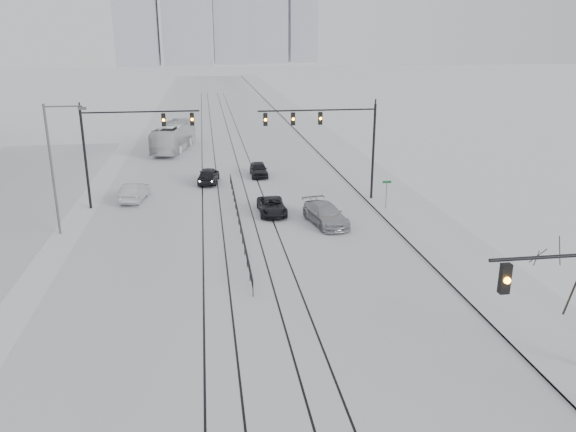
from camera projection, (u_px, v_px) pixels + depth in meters
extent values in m
cube|color=silver|center=(223.00, 148.00, 69.32)|extent=(22.00, 260.00, 0.02)
cube|color=silver|center=(330.00, 144.00, 71.18)|extent=(5.00, 260.00, 0.16)
cube|color=gray|center=(311.00, 145.00, 70.85)|extent=(0.10, 260.00, 0.12)
cube|color=black|center=(202.00, 191.00, 50.12)|extent=(0.10, 180.00, 0.01)
cube|color=black|center=(218.00, 190.00, 50.32)|extent=(0.10, 180.00, 0.01)
cube|color=black|center=(245.00, 189.00, 50.65)|extent=(0.10, 180.00, 0.01)
cube|color=black|center=(260.00, 188.00, 50.85)|extent=(0.10, 180.00, 0.01)
cube|color=#A1A5B0|center=(135.00, 1.00, 244.96)|extent=(18.00, 18.00, 55.00)
cube|color=#A1A5B0|center=(230.00, 12.00, 266.97)|extent=(16.00, 16.00, 48.00)
cube|color=#A1A5B0|center=(302.00, 22.00, 288.57)|extent=(14.00, 14.00, 40.00)
cube|color=black|center=(505.00, 279.00, 17.64)|extent=(0.32, 0.24, 1.00)
sphere|color=orange|center=(507.00, 280.00, 17.50)|extent=(0.22, 0.22, 0.22)
cylinder|color=black|center=(373.00, 153.00, 46.16)|extent=(0.20, 0.20, 8.00)
cylinder|color=black|center=(317.00, 110.00, 44.39)|extent=(9.50, 0.12, 0.12)
cube|color=black|center=(265.00, 119.00, 44.01)|extent=(0.32, 0.24, 1.00)
sphere|color=orange|center=(266.00, 120.00, 43.88)|extent=(0.22, 0.22, 0.22)
cube|color=black|center=(293.00, 119.00, 44.32)|extent=(0.32, 0.24, 1.00)
sphere|color=orange|center=(293.00, 119.00, 44.19)|extent=(0.22, 0.22, 0.22)
cube|color=black|center=(320.00, 118.00, 44.63)|extent=(0.32, 0.24, 1.00)
sphere|color=orange|center=(321.00, 119.00, 44.50)|extent=(0.22, 0.22, 0.22)
cylinder|color=black|center=(85.00, 159.00, 43.89)|extent=(0.20, 0.20, 8.00)
cylinder|color=black|center=(141.00, 112.00, 43.41)|extent=(9.00, 0.12, 0.12)
cube|color=black|center=(192.00, 119.00, 44.16)|extent=(0.32, 0.24, 1.00)
sphere|color=orange|center=(192.00, 119.00, 44.03)|extent=(0.22, 0.22, 0.22)
cube|color=black|center=(164.00, 120.00, 43.85)|extent=(0.32, 0.24, 1.00)
sphere|color=orange|center=(163.00, 120.00, 43.72)|extent=(0.22, 0.22, 0.22)
cylinder|color=#595B60|center=(52.00, 171.00, 37.95)|extent=(0.16, 0.16, 9.00)
cylinder|color=#595B60|center=(63.00, 106.00, 36.80)|extent=(2.40, 0.10, 0.10)
cube|color=#595B60|center=(82.00, 108.00, 37.01)|extent=(0.50, 0.25, 0.18)
cube|color=black|center=(238.00, 213.00, 40.79)|extent=(0.06, 24.00, 0.06)
cube|color=black|center=(238.00, 218.00, 40.91)|extent=(0.06, 24.00, 0.06)
cylinder|color=#595B60|center=(386.00, 196.00, 44.24)|extent=(0.06, 0.06, 2.40)
cube|color=#0C4C19|center=(387.00, 182.00, 43.90)|extent=(0.70, 0.04, 0.18)
imported|color=black|center=(208.00, 175.00, 52.53)|extent=(2.32, 4.59, 1.50)
imported|color=#B1B4B9|center=(134.00, 192.00, 46.93)|extent=(2.31, 4.72, 1.49)
imported|color=black|center=(272.00, 206.00, 43.45)|extent=(2.06, 4.41, 1.22)
imported|color=#A2A3AA|center=(326.00, 215.00, 41.01)|extent=(3.10, 5.53, 1.51)
imported|color=black|center=(259.00, 169.00, 55.10)|extent=(1.65, 4.05, 1.38)
imported|color=silver|center=(174.00, 137.00, 67.25)|extent=(5.01, 11.94, 3.24)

